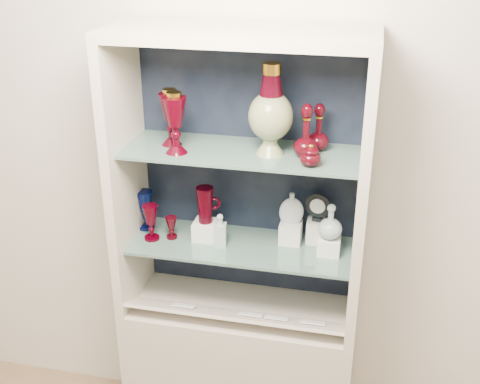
% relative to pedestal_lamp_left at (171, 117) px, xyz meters
% --- Properties ---
extents(wall_back, '(3.50, 0.02, 2.80)m').
position_rel_pedestal_lamp_left_xyz_m(wall_back, '(0.29, 0.19, -0.18)').
color(wall_back, beige).
rests_on(wall_back, ground).
extents(cabinet_base, '(1.00, 0.40, 0.75)m').
position_rel_pedestal_lamp_left_xyz_m(cabinet_base, '(0.29, -0.03, -1.21)').
color(cabinet_base, beige).
rests_on(cabinet_base, ground).
extents(cabinet_back_panel, '(0.98, 0.02, 1.15)m').
position_rel_pedestal_lamp_left_xyz_m(cabinet_back_panel, '(0.29, 0.16, -0.26)').
color(cabinet_back_panel, black).
rests_on(cabinet_back_panel, cabinet_base).
extents(cabinet_side_left, '(0.04, 0.40, 1.15)m').
position_rel_pedestal_lamp_left_xyz_m(cabinet_side_left, '(-0.19, -0.03, -0.26)').
color(cabinet_side_left, beige).
rests_on(cabinet_side_left, cabinet_base).
extents(cabinet_side_right, '(0.04, 0.40, 1.15)m').
position_rel_pedestal_lamp_left_xyz_m(cabinet_side_right, '(0.77, -0.03, -0.26)').
color(cabinet_side_right, beige).
rests_on(cabinet_side_right, cabinet_base).
extents(cabinet_top_cap, '(1.00, 0.40, 0.04)m').
position_rel_pedestal_lamp_left_xyz_m(cabinet_top_cap, '(0.29, -0.03, 0.34)').
color(cabinet_top_cap, beige).
rests_on(cabinet_top_cap, cabinet_side_left).
extents(shelf_lower, '(0.92, 0.34, 0.01)m').
position_rel_pedestal_lamp_left_xyz_m(shelf_lower, '(0.29, -0.01, -0.54)').
color(shelf_lower, slate).
rests_on(shelf_lower, cabinet_side_left).
extents(shelf_upper, '(0.92, 0.34, 0.01)m').
position_rel_pedestal_lamp_left_xyz_m(shelf_upper, '(0.29, -0.01, -0.12)').
color(shelf_upper, slate).
rests_on(shelf_upper, cabinet_side_left).
extents(label_ledge, '(0.92, 0.17, 0.09)m').
position_rel_pedestal_lamp_left_xyz_m(label_ledge, '(0.29, -0.14, -0.80)').
color(label_ledge, beige).
rests_on(label_ledge, cabinet_base).
extents(label_card_0, '(0.10, 0.06, 0.03)m').
position_rel_pedestal_lamp_left_xyz_m(label_card_0, '(0.36, -0.14, -0.79)').
color(label_card_0, white).
rests_on(label_card_0, label_ledge).
extents(label_card_1, '(0.10, 0.06, 0.03)m').
position_rel_pedestal_lamp_left_xyz_m(label_card_1, '(0.62, -0.14, -0.79)').
color(label_card_1, white).
rests_on(label_card_1, label_ledge).
extents(label_card_2, '(0.10, 0.06, 0.03)m').
position_rel_pedestal_lamp_left_xyz_m(label_card_2, '(0.07, -0.14, -0.79)').
color(label_card_2, white).
rests_on(label_card_2, label_ledge).
extents(label_card_3, '(0.10, 0.06, 0.03)m').
position_rel_pedestal_lamp_left_xyz_m(label_card_3, '(0.46, -0.14, -0.79)').
color(label_card_3, white).
rests_on(label_card_3, label_ledge).
extents(pedestal_lamp_left, '(0.10, 0.10, 0.23)m').
position_rel_pedestal_lamp_left_xyz_m(pedestal_lamp_left, '(0.00, 0.00, 0.00)').
color(pedestal_lamp_left, '#3F000C').
rests_on(pedestal_lamp_left, shelf_upper).
extents(pedestal_lamp_right, '(0.10, 0.10, 0.24)m').
position_rel_pedestal_lamp_left_xyz_m(pedestal_lamp_right, '(0.05, -0.08, 0.01)').
color(pedestal_lamp_right, '#3F000C').
rests_on(pedestal_lamp_right, shelf_upper).
extents(enamel_urn, '(0.21, 0.21, 0.35)m').
position_rel_pedestal_lamp_left_xyz_m(enamel_urn, '(0.40, -0.02, 0.06)').
color(enamel_urn, '#114516').
rests_on(enamel_urn, shelf_upper).
extents(ruby_decanter_a, '(0.10, 0.10, 0.24)m').
position_rel_pedestal_lamp_left_xyz_m(ruby_decanter_a, '(0.54, -0.02, 0.00)').
color(ruby_decanter_a, '#42050E').
rests_on(ruby_decanter_a, shelf_upper).
extents(ruby_decanter_b, '(0.11, 0.11, 0.20)m').
position_rel_pedestal_lamp_left_xyz_m(ruby_decanter_b, '(0.58, 0.06, -0.01)').
color(ruby_decanter_b, '#42050E').
rests_on(ruby_decanter_b, shelf_upper).
extents(lidded_bowl, '(0.10, 0.10, 0.09)m').
position_rel_pedestal_lamp_left_xyz_m(lidded_bowl, '(0.57, -0.11, -0.07)').
color(lidded_bowl, '#42050E').
rests_on(lidded_bowl, shelf_upper).
extents(cobalt_goblet, '(0.09, 0.09, 0.18)m').
position_rel_pedestal_lamp_left_xyz_m(cobalt_goblet, '(-0.15, 0.05, -0.45)').
color(cobalt_goblet, '#080F40').
rests_on(cobalt_goblet, shelf_lower).
extents(ruby_goblet_tall, '(0.08, 0.08, 0.16)m').
position_rel_pedestal_lamp_left_xyz_m(ruby_goblet_tall, '(-0.10, -0.04, -0.45)').
color(ruby_goblet_tall, '#3F000C').
rests_on(ruby_goblet_tall, shelf_lower).
extents(ruby_goblet_small, '(0.06, 0.06, 0.10)m').
position_rel_pedestal_lamp_left_xyz_m(ruby_goblet_small, '(-0.02, -0.02, -0.48)').
color(ruby_goblet_small, '#42050E').
rests_on(ruby_goblet_small, shelf_lower).
extents(riser_ruby_pitcher, '(0.10, 0.10, 0.08)m').
position_rel_pedestal_lamp_left_xyz_m(riser_ruby_pitcher, '(0.13, 0.01, -0.49)').
color(riser_ruby_pitcher, silver).
rests_on(riser_ruby_pitcher, shelf_lower).
extents(ruby_pitcher, '(0.13, 0.10, 0.16)m').
position_rel_pedestal_lamp_left_xyz_m(ruby_pitcher, '(0.13, 0.01, -0.38)').
color(ruby_pitcher, '#3F000C').
rests_on(ruby_pitcher, riser_ruby_pitcher).
extents(clear_square_bottle, '(0.06, 0.06, 0.15)m').
position_rel_pedestal_lamp_left_xyz_m(clear_square_bottle, '(0.20, -0.04, -0.46)').
color(clear_square_bottle, '#98ADB3').
rests_on(clear_square_bottle, shelf_lower).
extents(riser_flat_flask, '(0.09, 0.09, 0.09)m').
position_rel_pedestal_lamp_left_xyz_m(riser_flat_flask, '(0.49, 0.06, -0.49)').
color(riser_flat_flask, silver).
rests_on(riser_flat_flask, shelf_lower).
extents(flat_flask, '(0.11, 0.06, 0.14)m').
position_rel_pedestal_lamp_left_xyz_m(flat_flask, '(0.49, 0.06, -0.37)').
color(flat_flask, silver).
rests_on(flat_flask, riser_flat_flask).
extents(riser_clear_round_decanter, '(0.09, 0.09, 0.07)m').
position_rel_pedestal_lamp_left_xyz_m(riser_clear_round_decanter, '(0.65, -0.00, -0.50)').
color(riser_clear_round_decanter, silver).
rests_on(riser_clear_round_decanter, shelf_lower).
extents(clear_round_decanter, '(0.13, 0.13, 0.14)m').
position_rel_pedestal_lamp_left_xyz_m(clear_round_decanter, '(0.65, -0.00, -0.39)').
color(clear_round_decanter, '#98ADB3').
rests_on(clear_round_decanter, riser_clear_round_decanter).
extents(riser_cameo_medallion, '(0.08, 0.08, 0.10)m').
position_rel_pedestal_lamp_left_xyz_m(riser_cameo_medallion, '(0.59, 0.08, -0.48)').
color(riser_cameo_medallion, silver).
rests_on(riser_cameo_medallion, shelf_lower).
extents(cameo_medallion, '(0.11, 0.05, 0.13)m').
position_rel_pedestal_lamp_left_xyz_m(cameo_medallion, '(0.59, 0.08, -0.37)').
color(cameo_medallion, black).
rests_on(cameo_medallion, riser_cameo_medallion).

